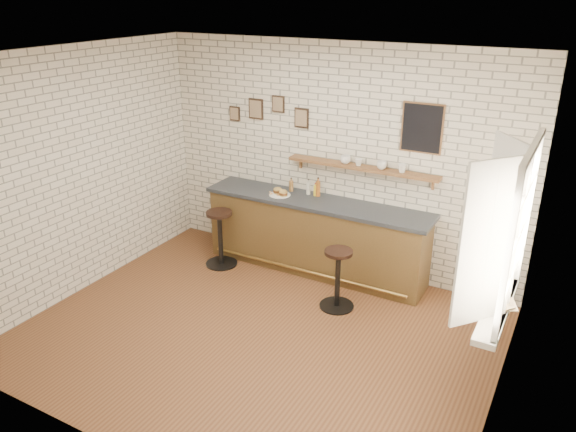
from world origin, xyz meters
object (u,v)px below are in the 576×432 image
object	(u,v)px
bitters_bottle_brown	(291,186)
sandwich_plate	(280,195)
bitters_bottle_white	(308,188)
shelf_cup_b	(359,162)
shelf_cup_d	(402,168)
book_upper	(496,302)
condiment_bottle_yellow	(316,190)
book_lower	(496,304)
bitters_bottle_amber	(318,189)
bar_counter	(316,235)
shelf_cup_c	(382,165)
shelf_cup_a	(345,160)
bar_stool_right	(338,277)
bar_stool_left	(220,237)
ciabatta_sandwich	(281,192)

from	to	relation	value
bitters_bottle_brown	sandwich_plate	bearing A→B (deg)	-103.77
bitters_bottle_white	shelf_cup_b	xyz separation A→B (m)	(0.68, 0.04, 0.45)
shelf_cup_d	book_upper	distance (m)	2.27
condiment_bottle_yellow	shelf_cup_b	world-z (taller)	shelf_cup_b
shelf_cup_b	bitters_bottle_white	bearing A→B (deg)	120.14
shelf_cup_b	book_lower	size ratio (longest dim) A/B	0.41
sandwich_plate	book_lower	size ratio (longest dim) A/B	1.19
sandwich_plate	bitters_bottle_amber	xyz separation A→B (m)	(0.46, 0.22, 0.10)
bitters_bottle_white	shelf_cup_d	world-z (taller)	shelf_cup_d
bar_counter	condiment_bottle_yellow	bearing A→B (deg)	119.77
bar_counter	shelf_cup_c	bearing A→B (deg)	14.28
sandwich_plate	shelf_cup_a	distance (m)	1.01
bitters_bottle_brown	bitters_bottle_white	distance (m)	0.26
shelf_cup_d	book_lower	bearing A→B (deg)	-63.09
sandwich_plate	book_upper	world-z (taller)	sandwich_plate
bitters_bottle_white	book_lower	size ratio (longest dim) A/B	0.90
bar_stool_right	shelf_cup_a	xyz separation A→B (m)	(-0.36, 0.94, 1.15)
condiment_bottle_yellow	shelf_cup_a	xyz separation A→B (m)	(0.39, 0.04, 0.47)
bar_stool_left	book_lower	bearing A→B (deg)	-13.94
bar_stool_left	shelf_cup_c	distance (m)	2.40
bar_counter	bar_stool_right	world-z (taller)	bar_counter
condiment_bottle_yellow	bitters_bottle_white	bearing A→B (deg)	-180.00
sandwich_plate	shelf_cup_d	bearing A→B (deg)	9.62
bar_stool_left	shelf_cup_d	bearing A→B (deg)	17.18
bitters_bottle_brown	condiment_bottle_yellow	bearing A→B (deg)	0.00
bitters_bottle_white	shelf_cup_b	size ratio (longest dim) A/B	2.23
bar_stool_right	book_upper	bearing A→B (deg)	-20.46
bitters_bottle_white	shelf_cup_b	world-z (taller)	shelf_cup_b
ciabatta_sandwich	bar_counter	bearing A→B (deg)	7.26
bar_stool_right	shelf_cup_d	bearing A→B (deg)	67.53
bar_counter	bitters_bottle_white	xyz separation A→B (m)	(-0.20, 0.16, 0.59)
bitters_bottle_white	shelf_cup_c	size ratio (longest dim) A/B	1.67
bitters_bottle_amber	shelf_cup_d	bearing A→B (deg)	2.33
condiment_bottle_yellow	shelf_cup_a	size ratio (longest dim) A/B	1.31
bar_counter	shelf_cup_d	distance (m)	1.49
book_lower	book_upper	bearing A→B (deg)	-109.79
bitters_bottle_brown	bitters_bottle_amber	distance (m)	0.40
shelf_cup_a	shelf_cup_c	world-z (taller)	shelf_cup_a
bitters_bottle_amber	book_upper	xyz separation A→B (m)	(2.56, -1.59, -0.16)
condiment_bottle_yellow	book_upper	size ratio (longest dim) A/B	0.89
ciabatta_sandwich	shelf_cup_b	size ratio (longest dim) A/B	2.63
shelf_cup_d	bar_stool_right	bearing A→B (deg)	-127.50
shelf_cup_a	shelf_cup_b	size ratio (longest dim) A/B	1.41
condiment_bottle_yellow	book_lower	bearing A→B (deg)	-31.26
condiment_bottle_yellow	shelf_cup_d	distance (m)	1.23
bar_stool_left	ciabatta_sandwich	bearing A→B (deg)	31.50
shelf_cup_c	condiment_bottle_yellow	bearing A→B (deg)	105.12
shelf_cup_b	shelf_cup_d	bearing A→B (deg)	-63.64
sandwich_plate	bar_stool_right	distance (m)	1.49
bitters_bottle_amber	shelf_cup_d	xyz separation A→B (m)	(1.10, 0.04, 0.44)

